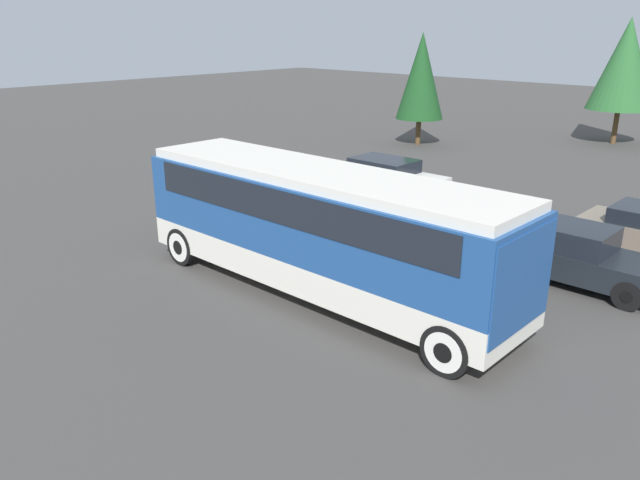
% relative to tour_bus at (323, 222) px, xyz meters
% --- Properties ---
extents(ground_plane, '(120.00, 120.00, 0.00)m').
position_rel_tour_bus_xyz_m(ground_plane, '(-0.10, 0.00, -1.91)').
color(ground_plane, '#423F3D').
extents(tour_bus, '(10.44, 2.59, 3.16)m').
position_rel_tour_bus_xyz_m(tour_bus, '(0.00, 0.00, 0.00)').
color(tour_bus, silver).
rests_on(tour_bus, ground_plane).
extents(parked_car_near, '(4.73, 1.97, 1.36)m').
position_rel_tour_bus_xyz_m(parked_car_near, '(-4.89, 9.00, -1.21)').
color(parked_car_near, silver).
rests_on(parked_car_near, ground_plane).
extents(parked_car_mid, '(4.52, 1.81, 1.52)m').
position_rel_tour_bus_xyz_m(parked_car_mid, '(4.02, 5.04, -1.15)').
color(parked_car_mid, black).
rests_on(parked_car_mid, ground_plane).
extents(tree_left, '(2.57, 2.57, 6.00)m').
position_rel_tour_bus_xyz_m(tree_left, '(-9.99, 18.61, 1.81)').
color(tree_left, brown).
rests_on(tree_left, ground_plane).
extents(tree_center, '(3.51, 3.51, 6.76)m').
position_rel_tour_bus_xyz_m(tree_center, '(-2.11, 26.38, 2.42)').
color(tree_center, brown).
rests_on(tree_center, ground_plane).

